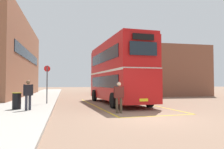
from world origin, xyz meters
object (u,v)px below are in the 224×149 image
single_deck_bus (104,83)px  pedestrian_boarding (119,95)px  double_decker_bus (118,72)px  bus_stop_sign (47,81)px  litter_bin (17,101)px  pedestrian_waiting_near (28,93)px

single_deck_bus → pedestrian_boarding: 22.68m
double_decker_bus → bus_stop_sign: (-5.33, -0.32, -0.74)m
single_deck_bus → litter_bin: (-8.70, -20.63, -1.03)m
double_decker_bus → litter_bin: bearing=-151.9°
pedestrian_waiting_near → litter_bin: (-0.70, 0.63, -0.46)m
single_deck_bus → bus_stop_sign: (-7.32, -17.36, 0.13)m
pedestrian_waiting_near → bus_stop_sign: size_ratio=0.59×
double_decker_bus → bus_stop_sign: bearing=-176.6°
pedestrian_boarding → litter_bin: pedestrian_boarding is taller
single_deck_bus → bus_stop_sign: single_deck_bus is taller
double_decker_bus → litter_bin: 7.85m
single_deck_bus → pedestrian_boarding: size_ratio=5.68×
double_decker_bus → pedestrian_boarding: 5.75m
pedestrian_waiting_near → bus_stop_sign: 4.03m
pedestrian_boarding → single_deck_bus: bearing=81.8°
pedestrian_boarding → litter_bin: (-5.45, 1.80, -0.35)m
pedestrian_boarding → bus_stop_sign: (-4.07, 5.08, 0.82)m
bus_stop_sign → double_decker_bus: bearing=3.4°
pedestrian_waiting_near → litter_bin: bearing=137.7°
double_decker_bus → pedestrian_boarding: (-1.27, -5.39, -1.56)m
pedestrian_waiting_near → single_deck_bus: bearing=69.4°
single_deck_bus → litter_bin: single_deck_bus is taller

